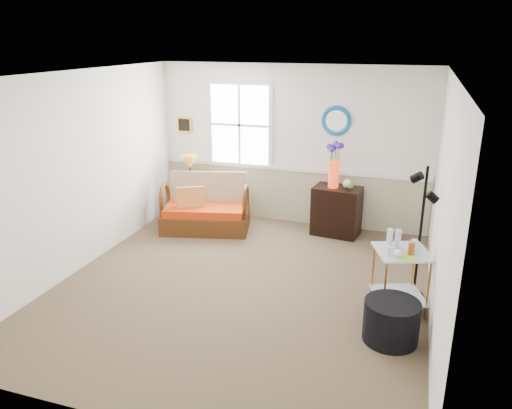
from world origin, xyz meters
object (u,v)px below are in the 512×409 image
(cabinet, at_px, (337,211))
(ottoman, at_px, (391,321))
(floor_lamp, at_px, (420,234))
(lamp_stand, at_px, (194,200))
(loveseat, at_px, (205,203))
(side_table, at_px, (400,280))

(cabinet, xyz_separation_m, ottoman, (1.03, -2.76, -0.17))
(cabinet, bearing_deg, floor_lamp, -47.14)
(ottoman, bearing_deg, lamp_stand, 141.20)
(loveseat, xyz_separation_m, side_table, (3.11, -1.61, -0.09))
(loveseat, xyz_separation_m, cabinet, (2.04, 0.47, -0.06))
(side_table, distance_m, ottoman, 0.70)
(side_table, bearing_deg, ottoman, -93.15)
(loveseat, relative_size, cabinet, 1.77)
(lamp_stand, distance_m, floor_lamp, 4.20)
(loveseat, distance_m, side_table, 3.50)
(side_table, bearing_deg, floor_lamp, 64.52)
(cabinet, bearing_deg, ottoman, -62.61)
(lamp_stand, distance_m, ottoman, 4.55)
(loveseat, xyz_separation_m, lamp_stand, (-0.47, 0.56, -0.17))
(cabinet, height_order, ottoman, cabinet)
(lamp_stand, bearing_deg, floor_lamp, -25.62)
(lamp_stand, relative_size, ottoman, 0.98)
(lamp_stand, relative_size, cabinet, 0.73)
(cabinet, xyz_separation_m, side_table, (1.07, -2.08, -0.03))
(cabinet, bearing_deg, lamp_stand, -175.02)
(floor_lamp, distance_m, ottoman, 1.22)
(side_table, bearing_deg, loveseat, 152.64)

